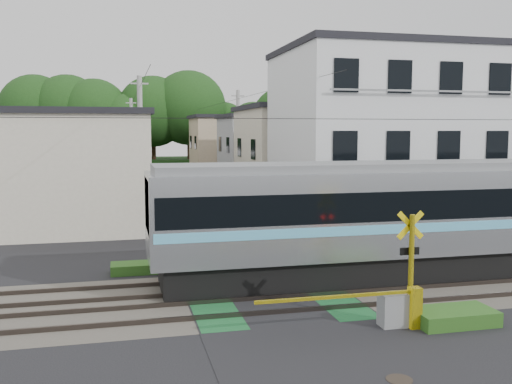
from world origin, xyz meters
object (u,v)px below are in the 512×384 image
object	(u,v)px
apartment_block	(383,142)
manhole_cover	(399,380)
crossing_signal_far	(175,253)
crossing_signal_near	(397,301)
pedestrian	(201,188)

from	to	relation	value
apartment_block	manhole_cover	xyz separation A→B (m)	(-7.39, -16.16, -4.64)
manhole_cover	crossing_signal_far	bearing A→B (deg)	109.68
crossing_signal_near	pedestrian	bearing A→B (deg)	91.96
apartment_block	pedestrian	distance (m)	18.69
crossing_signal_near	apartment_block	size ratio (longest dim) A/B	0.46
crossing_signal_far	apartment_block	bearing A→B (deg)	27.78
crossing_signal_near	manhole_cover	distance (m)	3.43
manhole_cover	pedestrian	bearing A→B (deg)	89.21
crossing_signal_near	crossing_signal_far	bearing A→B (deg)	125.29
crossing_signal_far	manhole_cover	world-z (taller)	crossing_signal_far
manhole_cover	apartment_block	bearing A→B (deg)	65.41
apartment_block	pedestrian	xyz separation A→B (m)	(-6.94, 16.92, -3.87)
crossing_signal_far	apartment_block	xyz separation A→B (m)	(11.09, 5.84, 3.94)
crossing_signal_near	manhole_cover	world-z (taller)	crossing_signal_near
crossing_signal_near	apartment_block	distance (m)	14.95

